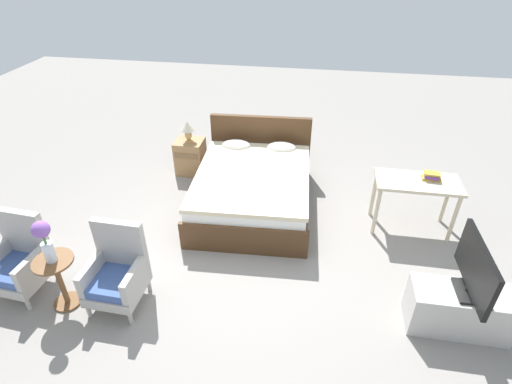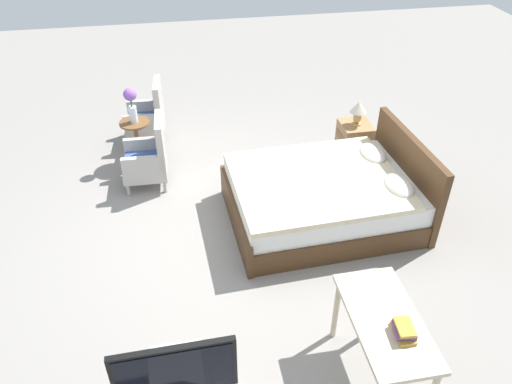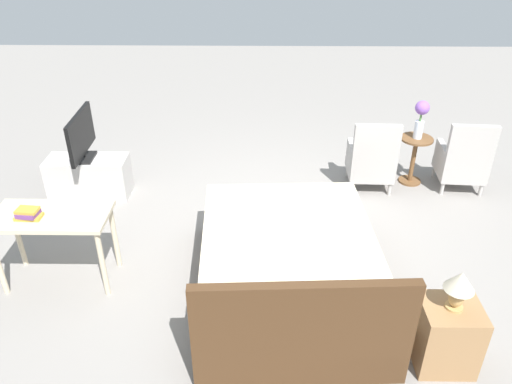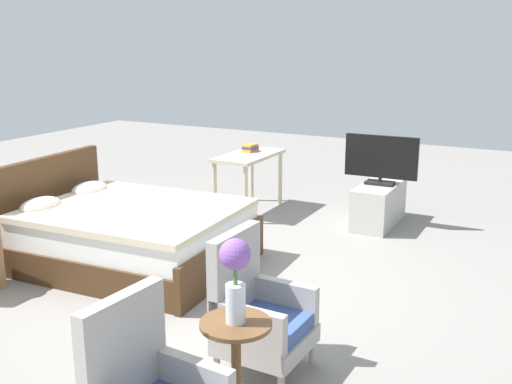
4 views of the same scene
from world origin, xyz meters
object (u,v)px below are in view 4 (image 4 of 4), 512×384
armchair_by_window_right (258,315)px  vanity_desk (249,163)px  tv_flatscreen (381,159)px  book_stack (250,148)px  flower_vase (235,272)px  tv_stand (379,204)px  side_table (236,360)px  bed (125,234)px

armchair_by_window_right → vanity_desk: bearing=29.2°
tv_flatscreen → vanity_desk: size_ratio=0.81×
vanity_desk → book_stack: book_stack is taller
armchair_by_window_right → book_stack: bearing=28.8°
flower_vase → vanity_desk: 4.28m
tv_stand → flower_vase: bearing=-174.8°
armchair_by_window_right → flower_vase: size_ratio=1.93×
side_table → book_stack: size_ratio=2.69×
tv_stand → book_stack: 1.75m
tv_stand → side_table: bearing=-174.8°
armchair_by_window_right → vanity_desk: armchair_by_window_right is taller
tv_flatscreen → vanity_desk: 1.62m
tv_stand → book_stack: bearing=92.1°
armchair_by_window_right → tv_flatscreen: (3.45, 0.20, 0.40)m
book_stack → vanity_desk: bearing=-157.9°
armchair_by_window_right → tv_stand: size_ratio=0.96×
bed → vanity_desk: bed is taller
vanity_desk → book_stack: size_ratio=4.55×
side_table → flower_vase: 0.52m
vanity_desk → book_stack: (0.16, 0.06, 0.15)m
tv_stand → book_stack: size_ratio=4.20×
bed → tv_flatscreen: tv_flatscreen is taller
bed → tv_stand: size_ratio=2.28×
vanity_desk → bed: bearing=174.5°
tv_flatscreen → bed: bearing=142.6°
flower_vase → book_stack: size_ratio=2.09×
vanity_desk → book_stack: bearing=22.1°
side_table → tv_stand: bearing=5.2°
side_table → book_stack: (3.95, 2.02, 0.39)m
bed → vanity_desk: bearing=-5.5°
tv_stand → tv_flatscreen: tv_flatscreen is taller
tv_stand → tv_flatscreen: bearing=1.3°
armchair_by_window_right → book_stack: size_ratio=4.02×
side_table → flower_vase: bearing=90.0°
armchair_by_window_right → flower_vase: (-0.56, -0.16, 0.53)m
flower_vase → tv_stand: (4.01, 0.36, -0.67)m
flower_vase → book_stack: (3.95, 2.02, -0.13)m
bed → side_table: 2.73m
side_table → vanity_desk: 4.27m
bed → armchair_by_window_right: (-1.10, -2.01, 0.08)m
vanity_desk → side_table: bearing=-152.7°
side_table → book_stack: bearing=27.1°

